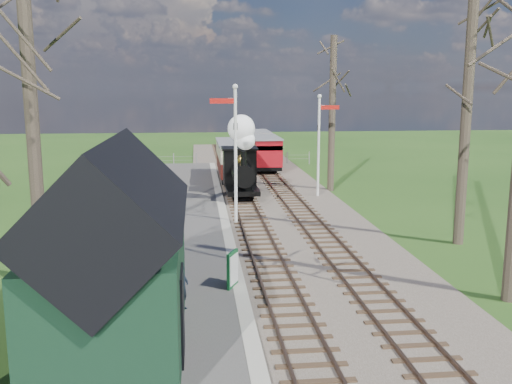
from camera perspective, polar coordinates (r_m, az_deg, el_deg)
distant_hills at (r=76.59m, az=-2.90°, el=-6.52°), size 114.40×48.00×22.02m
ballast_bed at (r=31.60m, az=0.85°, el=-0.57°), size 8.00×60.00×0.10m
track_near at (r=31.47m, az=-1.50°, el=-0.53°), size 1.60×60.00×0.15m
track_far at (r=31.77m, az=3.18°, el=-0.44°), size 1.60×60.00×0.15m
platform at (r=23.60m, az=-8.48°, el=-4.35°), size 5.00×44.00×0.20m
coping_strip at (r=23.60m, az=-2.88°, el=-4.24°), size 0.40×44.00×0.21m
station_shed at (r=13.49m, az=-13.89°, el=-6.25°), size 3.25×6.30×4.78m
semaphore_near at (r=24.98m, az=-2.21°, el=4.78°), size 1.22×0.24×6.22m
semaphore_far at (r=31.66m, az=6.43°, el=5.42°), size 1.22×0.24×5.72m
bare_trees at (r=19.29m, az=5.24°, el=7.82°), size 15.51×22.39×12.00m
fence_line at (r=45.22m, az=-2.52°, el=3.38°), size 12.60×0.08×1.00m
locomotive at (r=31.00m, az=-1.52°, el=3.01°), size 1.80×4.21×4.51m
coach at (r=37.07m, az=-2.23°, el=3.35°), size 2.10×7.21×2.21m
red_carriage_a at (r=41.58m, az=0.96°, el=3.99°), size 1.95×4.82×2.05m
red_carriage_b at (r=47.01m, az=0.15°, el=4.73°), size 1.95×4.82×2.05m
sign_board at (r=17.11m, az=-2.34°, el=-7.71°), size 0.38×0.71×1.09m
bench at (r=13.64m, az=-9.98°, el=-13.52°), size 0.91×1.42×0.78m
person at (r=15.44m, az=-7.41°, el=-9.33°), size 0.43×0.55×1.34m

